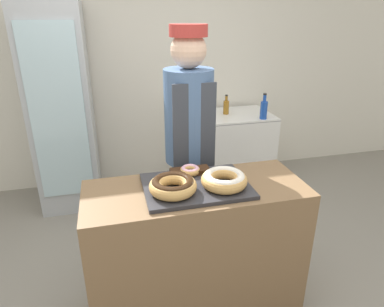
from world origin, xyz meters
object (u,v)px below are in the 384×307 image
donut_mini_center (190,170)px  bottle_blue (264,109)px  beverage_fridge (62,110)px  serving_tray (196,186)px  donut_chocolate_glaze (173,185)px  baker_person (189,147)px  brownie_back_right (202,170)px  bottle_amber (226,107)px  donut_light_glaze (224,179)px  brownie_back_left (178,172)px  chest_freezer (230,148)px

donut_mini_center → bottle_blue: (1.14, 1.34, -0.04)m
beverage_fridge → serving_tray: bearing=-62.6°
donut_chocolate_glaze → bottle_blue: bearing=50.3°
donut_mini_center → baker_person: 0.35m
baker_person → bottle_blue: (1.06, 1.00, -0.05)m
baker_person → beverage_fridge: (-0.98, 1.24, 0.01)m
brownie_back_right → baker_person: size_ratio=0.05×
donut_chocolate_glaze → beverage_fridge: bearing=112.6°
bottle_amber → donut_light_glaze: bearing=-109.9°
donut_chocolate_glaze → bottle_blue: size_ratio=0.99×
donut_light_glaze → brownie_back_left: size_ratio=2.89×
bottle_blue → brownie_back_right: bearing=-128.3°
donut_mini_center → donut_chocolate_glaze: bearing=-125.6°
serving_tray → bottle_blue: bottle_blue is taller
donut_light_glaze → bottle_blue: bearing=57.6°
bottle_amber → chest_freezer: bearing=-23.0°
brownie_back_right → bottle_amber: 1.77m
donut_light_glaze → bottle_amber: bottle_amber is taller
bottle_amber → brownie_back_left: bearing=-118.8°
serving_tray → donut_mini_center: (0.00, 0.15, 0.04)m
donut_light_glaze → chest_freezer: (0.72, 1.80, -0.57)m
brownie_back_right → bottle_amber: (0.73, 1.61, -0.05)m
donut_chocolate_glaze → chest_freezer: size_ratio=0.30×
brownie_back_left → bottle_blue: size_ratio=0.34×
bottle_blue → beverage_fridge: bearing=173.3°
brownie_back_left → donut_mini_center: bearing=0.0°
serving_tray → brownie_back_left: size_ratio=6.61×
baker_person → donut_mini_center: bearing=-102.7°
donut_light_glaze → bottle_amber: bearing=70.1°
baker_person → brownie_back_right: bearing=-90.3°
donut_chocolate_glaze → chest_freezer: donut_chocolate_glaze is taller
bottle_amber → serving_tray: bearing=-114.7°
chest_freezer → bottle_amber: 0.49m
donut_light_glaze → brownie_back_left: bearing=137.2°
beverage_fridge → chest_freezer: beverage_fridge is taller
brownie_back_right → baker_person: 0.35m
donut_light_glaze → chest_freezer: 2.02m
donut_light_glaze → baker_person: (-0.07, 0.56, -0.00)m
brownie_back_left → bottle_blue: 1.81m
donut_light_glaze → donut_mini_center: size_ratio=2.09×
donut_chocolate_glaze → chest_freezer: (1.02, 1.80, -0.57)m
brownie_back_right → baker_person: (0.00, 0.34, 0.03)m
serving_tray → beverage_fridge: beverage_fridge is taller
brownie_back_right → beverage_fridge: size_ratio=0.05×
brownie_back_left → donut_chocolate_glaze: bearing=-109.5°
baker_person → chest_freezer: bearing=57.6°
donut_chocolate_glaze → brownie_back_right: 0.31m
donut_chocolate_glaze → bottle_blue: (1.29, 1.55, -0.06)m
beverage_fridge → bottle_blue: bearing=-6.7°
brownie_back_right → donut_light_glaze: bearing=-70.5°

